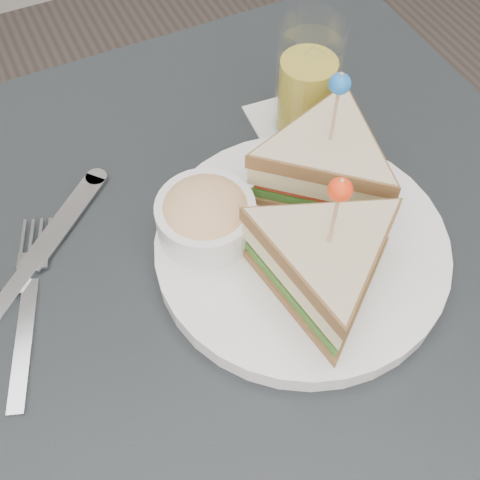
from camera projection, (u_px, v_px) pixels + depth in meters
name	position (u px, v px, depth m)	size (l,w,h in m)	color
ground_plane	(238.00, 471.00, 1.22)	(3.50, 3.50, 0.00)	#3F3833
table	(236.00, 315.00, 0.67)	(0.80, 0.80, 0.75)	black
plate_meal	(308.00, 220.00, 0.59)	(0.34, 0.34, 0.18)	white
cutlery_fork	(29.00, 298.00, 0.59)	(0.10, 0.21, 0.01)	silver
cutlery_knife	(35.00, 260.00, 0.61)	(0.20, 0.18, 0.01)	white
drink_set	(307.00, 85.00, 0.68)	(0.12, 0.12, 0.14)	silver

